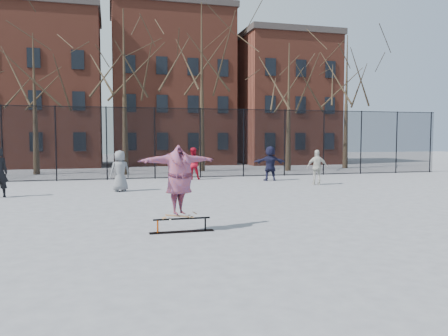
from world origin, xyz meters
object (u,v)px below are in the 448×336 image
object	(u,v)px
bystander_grey	(120,171)
skateboard	(180,216)
skate_rail	(182,226)
bystander_navy	(270,163)
skater	(179,180)
bystander_white	(317,167)
bystander_red	(193,164)

from	to	relation	value
bystander_grey	skateboard	bearing A→B (deg)	80.74
skate_rail	bystander_grey	world-z (taller)	bystander_grey
skate_rail	bystander_grey	bearing A→B (deg)	98.37
skate_rail	bystander_navy	size ratio (longest dim) A/B	0.85
skateboard	bystander_navy	bearing A→B (deg)	59.82
skater	bystander_white	distance (m)	12.10
bystander_grey	bystander_navy	world-z (taller)	bystander_navy
skate_rail	bystander_white	world-z (taller)	bystander_white
skate_rail	skateboard	distance (m)	0.26
skateboard	skate_rail	bearing A→B (deg)	0.00
skater	bystander_grey	size ratio (longest dim) A/B	1.18
skater	bystander_navy	distance (m)	13.30
bystander_white	skateboard	bearing A→B (deg)	68.92
skater	bystander_red	distance (m)	13.43
skateboard	bystander_red	xyz separation A→B (m)	(2.77, 13.13, 0.49)
bystander_grey	bystander_red	xyz separation A→B (m)	(3.99, 4.46, -0.00)
skate_rail	bystander_grey	distance (m)	8.80
bystander_red	bystander_grey	bearing A→B (deg)	53.12
skater	bystander_grey	bearing A→B (deg)	77.79
skater	skateboard	bearing A→B (deg)	0.00
skater	bystander_navy	size ratio (longest dim) A/B	1.11
skater	bystander_grey	distance (m)	8.77
bystander_red	bystander_navy	world-z (taller)	bystander_navy
skate_rail	bystander_navy	xyz separation A→B (m)	(6.63, 11.49, 0.80)
skate_rail	skater	distance (m)	1.15
skate_rail	skateboard	world-z (taller)	skateboard
skate_rail	bystander_navy	distance (m)	13.29
skateboard	bystander_grey	size ratio (longest dim) A/B	0.42
bystander_navy	skate_rail	bearing A→B (deg)	68.30
skateboard	skater	world-z (taller)	skater
skater	bystander_navy	xyz separation A→B (m)	(6.68, 11.49, -0.35)
skateboard	bystander_grey	xyz separation A→B (m)	(-1.22, 8.68, 0.49)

